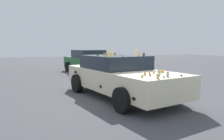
{
  "coord_description": "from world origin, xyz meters",
  "views": [
    {
      "loc": [
        -6.3,
        2.86,
        1.64
      ],
      "look_at": [
        0.0,
        0.3,
        0.9
      ],
      "focal_mm": 34.4,
      "sensor_mm": 36.0,
      "label": 1
    }
  ],
  "objects": [
    {
      "name": "art_car_decorated",
      "position": [
        0.07,
        0.01,
        0.7
      ],
      "size": [
        4.91,
        2.62,
        1.64
      ],
      "rotation": [
        0.0,
        0.0,
        3.31
      ],
      "color": "beige",
      "rests_on": "ground"
    },
    {
      "name": "parked_sedan_row_back_center",
      "position": [
        6.79,
        -0.89,
        0.72
      ],
      "size": [
        4.59,
        2.58,
        1.44
      ],
      "rotation": [
        0.0,
        0.0,
        3.32
      ],
      "color": "#1E602D",
      "rests_on": "ground"
    },
    {
      "name": "ground_plane",
      "position": [
        0.0,
        0.0,
        0.0
      ],
      "size": [
        60.0,
        60.0,
        0.0
      ],
      "primitive_type": "plane",
      "color": "#47474C"
    }
  ]
}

